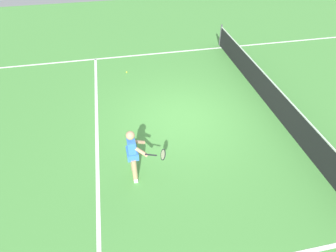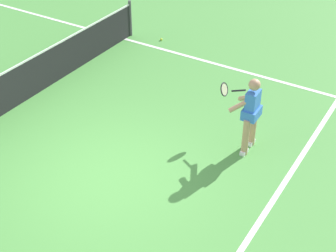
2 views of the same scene
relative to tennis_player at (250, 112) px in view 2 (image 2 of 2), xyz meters
name	(u,v)px [view 2 (image 2 of 2)]	position (x,y,z in m)	size (l,w,h in m)	color
ground_plane	(108,176)	(-2.11, 1.79, -0.85)	(27.09, 27.09, 0.00)	#4C9342
service_line_marking	(250,237)	(-2.11, -1.02, -0.84)	(9.90, 0.10, 0.01)	white
sideline_right_marking	(228,67)	(2.84, 1.79, -0.84)	(0.10, 18.84, 0.01)	white
tennis_player	(250,112)	(0.00, 0.00, 0.00)	(0.76, 0.94, 1.55)	tan
tennis_ball_mid	(161,39)	(3.29, 4.05, -0.81)	(0.07, 0.07, 0.07)	#D1E533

